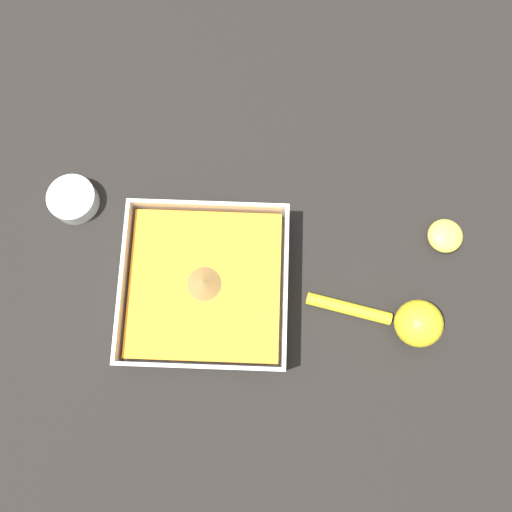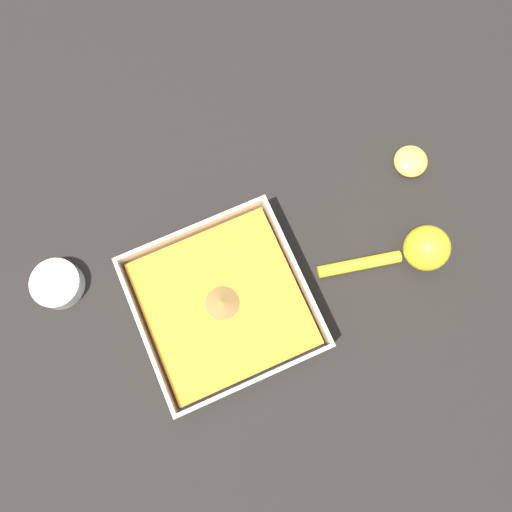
% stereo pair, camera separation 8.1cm
% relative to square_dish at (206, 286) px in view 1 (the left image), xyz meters
% --- Properties ---
extents(ground_plane, '(4.00, 4.00, 0.00)m').
position_rel_square_dish_xyz_m(ground_plane, '(0.01, -0.02, -0.03)').
color(ground_plane, black).
extents(square_dish, '(0.26, 0.26, 0.07)m').
position_rel_square_dish_xyz_m(square_dish, '(0.00, 0.00, 0.00)').
color(square_dish, silver).
rests_on(square_dish, ground_plane).
extents(spice_bowl, '(0.08, 0.08, 0.03)m').
position_rel_square_dish_xyz_m(spice_bowl, '(0.24, -0.14, -0.01)').
color(spice_bowl, silver).
rests_on(spice_bowl, ground_plane).
extents(lemon_squeezer, '(0.21, 0.09, 0.07)m').
position_rel_square_dish_xyz_m(lemon_squeezer, '(-0.33, 0.05, 0.01)').
color(lemon_squeezer, yellow).
rests_on(lemon_squeezer, ground_plane).
extents(lemon_half, '(0.06, 0.06, 0.03)m').
position_rel_square_dish_xyz_m(lemon_half, '(-0.40, -0.10, -0.01)').
color(lemon_half, '#EFDB4C').
rests_on(lemon_half, ground_plane).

